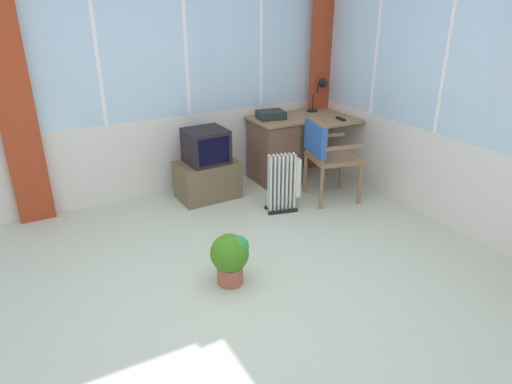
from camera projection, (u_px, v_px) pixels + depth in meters
ground at (250, 305)px, 3.35m from camera, size 5.46×5.47×0.06m
north_window_panel at (144, 70)px, 4.62m from camera, size 4.46×0.07×2.71m
east_window_panel at (489, 87)px, 3.79m from camera, size 0.07×4.47×2.71m
curtain_north_left at (11, 88)px, 4.04m from camera, size 0.33×0.07×2.61m
curtain_corner at (323, 63)px, 5.47m from camera, size 0.33×0.10×2.61m
desk at (276, 149)px, 5.33m from camera, size 1.11×0.83×0.76m
desk_lamp at (321, 90)px, 5.41m from camera, size 0.24×0.21×0.40m
tv_remote at (341, 119)px, 5.16m from camera, size 0.06×0.15×0.02m
paper_tray at (271, 115)px, 5.19m from camera, size 0.33×0.27×0.09m
wooden_armchair at (324, 149)px, 4.77m from camera, size 0.58×0.57×0.88m
tv_on_stand at (207, 168)px, 4.93m from camera, size 0.65×0.46×0.77m
space_heater at (284, 183)px, 4.63m from camera, size 0.37×0.24×0.61m
potted_plant at (231, 256)px, 3.47m from camera, size 0.30×0.30×0.41m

